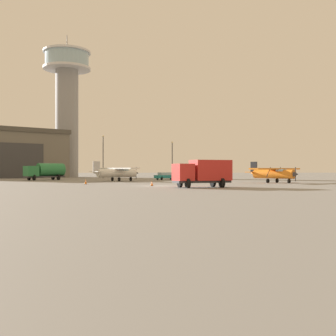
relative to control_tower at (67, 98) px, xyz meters
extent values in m
plane|color=gray|center=(19.78, -58.46, -19.88)|extent=(400.00, 400.00, 0.00)
cylinder|color=gray|center=(0.00, 0.00, -6.34)|extent=(5.65, 5.65, 27.09)
cylinder|color=silver|center=(0.00, 0.00, 7.51)|extent=(11.78, 11.78, 0.60)
cylinder|color=#99B7C6|center=(0.00, 0.00, 9.60)|extent=(10.84, 10.84, 3.59)
cylinder|color=silver|center=(0.00, 0.00, 11.65)|extent=(11.78, 11.78, 0.50)
cylinder|color=#38383D|center=(0.00, 0.00, 13.90)|extent=(0.16, 0.16, 4.00)
cube|color=#38383A|center=(-10.13, -14.80, -16.03)|extent=(13.15, 9.08, 7.70)
cylinder|color=white|center=(14.17, -38.43, -18.57)|extent=(6.48, 4.53, 1.33)
cone|color=#38383D|center=(17.30, -36.61, -18.57)|extent=(1.31, 1.29, 0.93)
cube|color=#38383D|center=(17.30, -36.61, -18.57)|extent=(0.11, 0.13, 2.05)
cube|color=white|center=(14.45, -38.27, -17.79)|extent=(6.81, 10.12, 0.22)
cylinder|color=#B7BABF|center=(15.32, -39.75, -18.23)|extent=(0.61, 0.96, 1.46)
cylinder|color=#B7BABF|center=(13.59, -36.78, -18.23)|extent=(0.61, 0.96, 1.46)
cube|color=#99B7C6|center=(15.29, -37.78, -18.20)|extent=(1.56, 1.52, 0.75)
cone|color=white|center=(11.05, -40.25, -18.46)|extent=(1.81, 1.62, 1.00)
cube|color=#B7BABF|center=(11.05, -40.25, -17.60)|extent=(1.09, 0.71, 1.83)
cube|color=white|center=(11.05, -40.25, -18.30)|extent=(2.46, 3.28, 0.11)
cylinder|color=black|center=(16.41, -37.13, -19.56)|extent=(0.48, 0.65, 0.65)
cylinder|color=black|center=(14.58, -39.56, -19.56)|extent=(0.48, 0.65, 0.65)
cylinder|color=black|center=(13.39, -37.51, -19.56)|extent=(0.48, 0.65, 0.65)
cylinder|color=orange|center=(36.81, -48.79, -18.62)|extent=(4.89, 5.91, 1.28)
cone|color=#38383D|center=(38.90, -51.56, -18.62)|extent=(1.27, 1.28, 0.90)
cube|color=#38383D|center=(38.90, -51.56, -18.62)|extent=(0.12, 0.11, 1.96)
cube|color=orange|center=(37.00, -49.04, -17.88)|extent=(9.17, 7.44, 0.21)
cylinder|color=black|center=(35.68, -50.03, -18.30)|extent=(0.86, 0.68, 1.40)
cylinder|color=black|center=(38.32, -48.04, -18.30)|extent=(0.86, 0.68, 1.40)
cube|color=#99B7C6|center=(37.56, -49.78, -18.27)|extent=(1.50, 1.52, 0.72)
cone|color=orange|center=(34.73, -46.02, -18.52)|extent=(1.63, 1.73, 0.96)
cube|color=black|center=(34.73, -46.02, -17.69)|extent=(0.78, 0.98, 1.75)
cube|color=orange|center=(34.73, -46.02, -18.36)|extent=(3.03, 2.60, 0.10)
cylinder|color=black|center=(38.30, -50.77, -19.57)|extent=(0.60, 0.51, 0.62)
cylinder|color=black|center=(35.78, -49.31, -19.57)|extent=(0.60, 0.51, 0.62)
cylinder|color=black|center=(37.60, -47.94, -19.57)|extent=(0.60, 0.51, 0.62)
cube|color=#38383D|center=(0.95, -30.41, -19.26)|extent=(6.80, 5.79, 0.24)
cube|color=#287A42|center=(-1.08, -31.93, -18.25)|extent=(3.03, 3.12, 1.79)
cube|color=#99B7C6|center=(-1.82, -32.49, -17.89)|extent=(1.30, 1.69, 0.89)
cylinder|color=#287A42|center=(1.86, -29.72, -17.99)|extent=(5.20, 4.71, 2.30)
cylinder|color=black|center=(-0.37, -32.76, -19.38)|extent=(0.82, 0.96, 1.00)
cylinder|color=black|center=(-1.67, -31.02, -19.38)|extent=(0.82, 0.96, 1.00)
cylinder|color=black|center=(3.30, -30.01, -19.38)|extent=(0.82, 0.96, 1.00)
cylinder|color=black|center=(1.99, -28.26, -19.38)|extent=(0.82, 0.96, 1.00)
cube|color=#38383D|center=(24.18, -63.09, -19.26)|extent=(6.31, 3.48, 0.24)
cube|color=red|center=(22.09, -63.71, -18.26)|extent=(2.27, 2.67, 1.76)
cube|color=#99B7C6|center=(21.34, -63.94, -17.91)|extent=(0.63, 1.88, 0.88)
cube|color=red|center=(25.13, -62.80, -18.05)|extent=(4.53, 3.34, 2.17)
cylinder|color=black|center=(22.44, -64.67, -19.38)|extent=(0.55, 1.04, 1.00)
cylinder|color=black|center=(21.86, -62.71, -19.38)|extent=(0.55, 1.04, 1.00)
cylinder|color=black|center=(26.21, -63.55, -19.38)|extent=(0.55, 1.04, 1.00)
cylinder|color=black|center=(25.62, -61.58, -19.38)|extent=(0.55, 1.04, 1.00)
cube|color=teal|center=(22.86, -30.50, -19.28)|extent=(4.61, 3.32, 0.55)
cube|color=#99B7C6|center=(22.66, -30.58, -18.76)|extent=(2.82, 2.45, 0.50)
cylinder|color=black|center=(23.83, -29.18, -19.56)|extent=(0.40, 0.66, 0.64)
cylinder|color=black|center=(24.47, -30.79, -19.56)|extent=(0.40, 0.66, 0.64)
cylinder|color=black|center=(21.25, -30.21, -19.56)|extent=(0.40, 0.66, 0.64)
cylinder|color=black|center=(21.89, -31.83, -19.56)|extent=(0.40, 0.66, 0.64)
cylinder|color=#38383D|center=(10.18, -15.02, -15.39)|extent=(0.18, 0.18, 8.98)
sphere|color=#F9E5B2|center=(10.18, -15.02, -10.67)|extent=(0.44, 0.44, 0.44)
cylinder|color=#38383D|center=(25.13, -17.26, -16.11)|extent=(0.18, 0.18, 7.54)
sphere|color=#F9E5B2|center=(25.13, -17.26, -12.12)|extent=(0.44, 0.44, 0.44)
cube|color=black|center=(10.75, -52.21, -19.86)|extent=(0.36, 0.36, 0.04)
cone|color=orange|center=(10.75, -52.21, -19.53)|extent=(0.30, 0.30, 0.63)
cylinder|color=white|center=(10.75, -52.21, -19.49)|extent=(0.21, 0.21, 0.08)
cube|color=black|center=(19.06, -58.31, -19.86)|extent=(0.36, 0.36, 0.04)
cone|color=orange|center=(19.06, -58.31, -19.58)|extent=(0.30, 0.30, 0.53)
cylinder|color=white|center=(19.06, -58.31, -19.55)|extent=(0.21, 0.21, 0.08)
camera|label=1|loc=(17.08, -106.72, -17.98)|focal=44.60mm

